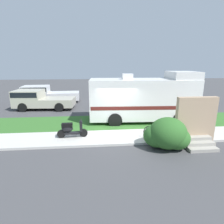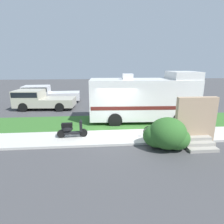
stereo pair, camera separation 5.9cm
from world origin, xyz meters
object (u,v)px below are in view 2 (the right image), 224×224
Objects in this scene: bicycle at (159,131)px; pickup_truck_far at (46,94)px; pickup_truck_near at (39,99)px; motorhome_rv at (144,98)px; bottle_green at (196,128)px; scooter at (71,129)px.

pickup_truck_far reaches higher than bicycle.
bicycle is at bearing -42.53° from pickup_truck_near.
motorhome_rv is 3.52m from bicycle.
bicycle is at bearing -161.23° from bottle_green.
bicycle is 7.02× the size of bottle_green.
scooter is (-4.70, -2.91, -1.07)m from motorhome_rv.
motorhome_rv is at bearing -27.65° from pickup_truck_near.
pickup_truck_near is 21.35× the size of bottle_green.
pickup_truck_far is at bearing 139.50° from motorhome_rv.
bicycle is (0.00, -3.32, -1.15)m from motorhome_rv.
pickup_truck_near is (-8.44, 4.42, -0.72)m from motorhome_rv.
bicycle is (4.70, -0.42, -0.08)m from scooter.
motorhome_rv is 4.20× the size of bicycle.
motorhome_rv is 5.63m from scooter.
scooter is at bearing 174.95° from bicycle.
pickup_truck_far is at bearing 110.50° from scooter.
pickup_truck_near is at bearing -88.73° from pickup_truck_far.
pickup_truck_far is at bearing 91.27° from pickup_truck_near.
pickup_truck_far reaches higher than bottle_green.
motorhome_rv is at bearing 31.75° from scooter.
motorhome_rv is 11.20m from pickup_truck_far.
pickup_truck_near is (-8.44, 7.74, 0.43)m from bicycle.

